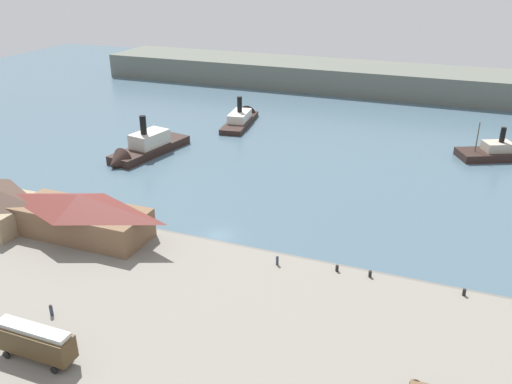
% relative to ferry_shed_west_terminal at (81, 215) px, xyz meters
% --- Properties ---
extents(ground_plane, '(320.00, 320.00, 0.00)m').
position_rel_ferry_shed_west_terminal_xyz_m(ground_plane, '(18.99, 9.42, -4.68)').
color(ground_plane, '#476070').
extents(quay_promenade, '(110.00, 36.00, 1.20)m').
position_rel_ferry_shed_west_terminal_xyz_m(quay_promenade, '(18.99, -12.58, -4.08)').
color(quay_promenade, gray).
rests_on(quay_promenade, ground).
extents(seawall_edge, '(110.00, 0.80, 1.00)m').
position_rel_ferry_shed_west_terminal_xyz_m(seawall_edge, '(18.99, 5.82, -4.18)').
color(seawall_edge, '#666159').
rests_on(seawall_edge, ground).
extents(ferry_shed_west_terminal, '(21.71, 8.60, 6.84)m').
position_rel_ferry_shed_west_terminal_xyz_m(ferry_shed_west_terminal, '(0.00, 0.00, 0.00)').
color(ferry_shed_west_terminal, brown).
rests_on(ferry_shed_west_terminal, quay_promenade).
extents(street_tram, '(9.11, 2.54, 4.15)m').
position_rel_ferry_shed_west_terminal_xyz_m(street_tram, '(13.34, -24.81, -1.04)').
color(street_tram, '#4C381E').
rests_on(street_tram, quay_promenade).
extents(pedestrian_standing_center, '(0.38, 0.38, 1.55)m').
position_rel_ferry_shed_west_terminal_xyz_m(pedestrian_standing_center, '(31.08, 2.59, -2.77)').
color(pedestrian_standing_center, '#33384C').
rests_on(pedestrian_standing_center, quay_promenade).
extents(pedestrian_walking_east, '(0.41, 0.41, 1.67)m').
position_rel_ferry_shed_west_terminal_xyz_m(pedestrian_walking_east, '(9.48, -18.19, -2.71)').
color(pedestrian_walking_east, '#33384C').
rests_on(pedestrian_walking_east, quay_promenade).
extents(mooring_post_west, '(0.44, 0.44, 0.90)m').
position_rel_ferry_shed_west_terminal_xyz_m(mooring_post_west, '(39.31, 4.00, -3.03)').
color(mooring_post_west, black).
rests_on(mooring_post_west, quay_promenade).
extents(mooring_post_center_west, '(0.44, 0.44, 0.90)m').
position_rel_ferry_shed_west_terminal_xyz_m(mooring_post_center_west, '(43.81, 4.21, -3.03)').
color(mooring_post_center_west, black).
rests_on(mooring_post_center_west, quay_promenade).
extents(mooring_post_east, '(0.44, 0.44, 0.90)m').
position_rel_ferry_shed_west_terminal_xyz_m(mooring_post_east, '(55.80, 4.26, -3.03)').
color(mooring_post_east, black).
rests_on(mooring_post_east, quay_promenade).
extents(ferry_moored_east, '(18.99, 13.46, 10.41)m').
position_rel_ferry_shed_west_terminal_xyz_m(ferry_moored_east, '(63.31, 65.31, -3.49)').
color(ferry_moored_east, black).
rests_on(ferry_moored_east, ground).
extents(ferry_approaching_east, '(8.21, 21.89, 9.42)m').
position_rel_ferry_shed_west_terminal_xyz_m(ferry_approaching_east, '(-2.22, 69.74, -3.45)').
color(ferry_approaching_east, black).
rests_on(ferry_approaching_east, ground).
extents(ferry_near_quay, '(10.05, 23.50, 11.05)m').
position_rel_ferry_shed_west_terminal_xyz_m(ferry_near_quay, '(-12.61, 36.74, -2.99)').
color(ferry_near_quay, black).
rests_on(ferry_near_quay, ground).
extents(far_headland, '(180.00, 24.00, 8.00)m').
position_rel_ferry_shed_west_terminal_xyz_m(far_headland, '(18.99, 119.42, -0.68)').
color(far_headland, '#60665B').
rests_on(far_headland, ground).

